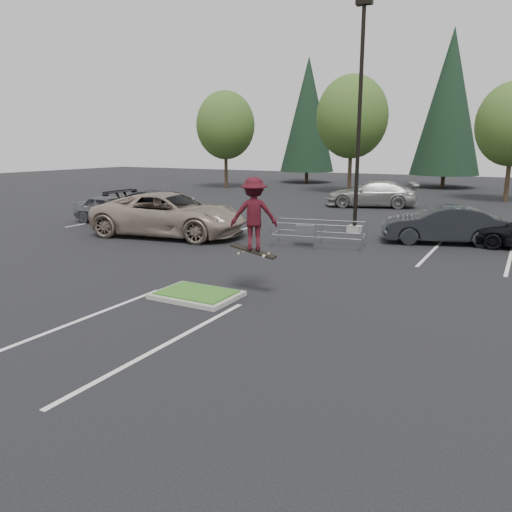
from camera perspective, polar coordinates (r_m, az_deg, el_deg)
The scene contains 15 objects.
ground at distance 13.63m, azimuth -6.77°, elevation -4.69°, with size 120.00×120.00×0.00m, color black.
grass_median at distance 13.61m, azimuth -6.78°, elevation -4.38°, with size 2.20×1.60×0.16m.
stall_lines at distance 19.27m, azimuth 0.38°, elevation 0.55°, with size 22.62×17.60×0.01m.
light_pole at distance 23.65m, azimuth 11.65°, elevation 13.64°, with size 0.70×0.60×10.12m.
decid_a at distance 48.02m, azimuth -3.49°, elevation 14.45°, with size 5.44×5.44×8.91m.
decid_b at distance 43.32m, azimuth 10.90°, elevation 15.07°, with size 5.89×5.89×9.64m.
conif_a at distance 55.06m, azimuth 5.95°, elevation 15.75°, with size 5.72×5.72×13.00m.
conif_b at distance 51.74m, azimuth 21.21°, elevation 16.04°, with size 6.38×6.38×14.50m.
cart_corral at distance 20.30m, azimuth 6.04°, elevation 2.95°, with size 3.82×1.98×1.03m.
skateboarder at distance 13.34m, azimuth -0.29°, elevation 4.80°, with size 1.44×1.25×2.14m.
car_l_tan at distance 22.74m, azimuth -9.92°, elevation 4.68°, with size 3.21×6.95×1.93m, color gray.
car_l_black at distance 24.97m, azimuth -10.21°, elevation 5.22°, with size 2.53×6.23×1.81m, color black.
car_l_grey at distance 27.14m, azimuth -16.33°, elevation 5.13°, with size 1.73×4.31×1.47m, color #54565D.
car_r_charc at distance 22.15m, azimuth 20.46°, elevation 3.38°, with size 1.66×4.76×1.57m, color black.
car_far_silver at distance 33.96m, azimuth 13.17°, elevation 6.91°, with size 2.37×5.83×1.69m, color #9E9F9A.
Camera 1 is at (7.65, -10.53, 4.04)m, focal length 35.00 mm.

